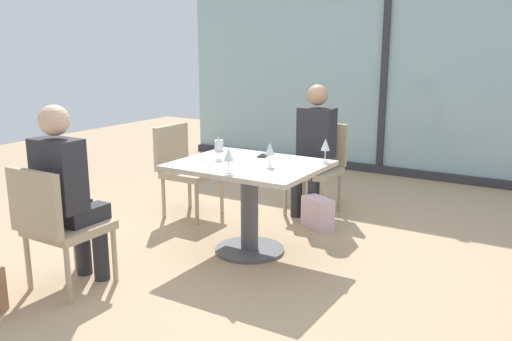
% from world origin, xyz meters
% --- Properties ---
extents(ground_plane, '(12.00, 12.00, 0.00)m').
position_xyz_m(ground_plane, '(0.00, 0.00, 0.00)').
color(ground_plane, tan).
extents(window_wall_backdrop, '(5.81, 0.10, 2.70)m').
position_xyz_m(window_wall_backdrop, '(0.00, 3.20, 1.21)').
color(window_wall_backdrop, '#96B7BC').
rests_on(window_wall_backdrop, ground_plane).
extents(dining_table_main, '(1.12, 0.90, 0.73)m').
position_xyz_m(dining_table_main, '(0.00, 0.00, 0.53)').
color(dining_table_main, '#BCB29E').
rests_on(dining_table_main, ground_plane).
extents(chair_front_left, '(0.46, 0.50, 0.87)m').
position_xyz_m(chair_front_left, '(-0.71, -1.27, 0.50)').
color(chair_front_left, tan).
rests_on(chair_front_left, ground_plane).
extents(chair_near_window, '(0.46, 0.51, 0.87)m').
position_xyz_m(chair_near_window, '(0.00, 1.27, 0.50)').
color(chair_near_window, tan).
rests_on(chair_near_window, ground_plane).
extents(chair_far_left, '(0.50, 0.46, 0.87)m').
position_xyz_m(chair_far_left, '(-1.06, 0.50, 0.50)').
color(chair_far_left, tan).
rests_on(chair_far_left, ground_plane).
extents(person_front_left, '(0.34, 0.39, 1.26)m').
position_xyz_m(person_front_left, '(-0.71, -1.16, 0.70)').
color(person_front_left, '#28282D').
rests_on(person_front_left, ground_plane).
extents(person_near_window, '(0.34, 0.39, 1.26)m').
position_xyz_m(person_near_window, '(-0.00, 1.16, 0.70)').
color(person_near_window, '#28282D').
rests_on(person_near_window, ground_plane).
extents(wine_glass_0, '(0.07, 0.07, 0.18)m').
position_xyz_m(wine_glass_0, '(0.19, -0.02, 0.86)').
color(wine_glass_0, silver).
rests_on(wine_glass_0, dining_table_main).
extents(wine_glass_1, '(0.07, 0.07, 0.18)m').
position_xyz_m(wine_glass_1, '(0.05, -0.36, 0.86)').
color(wine_glass_1, silver).
rests_on(wine_glass_1, dining_table_main).
extents(wine_glass_2, '(0.07, 0.07, 0.18)m').
position_xyz_m(wine_glass_2, '(-0.29, 0.00, 0.86)').
color(wine_glass_2, silver).
rests_on(wine_glass_2, dining_table_main).
extents(wine_glass_3, '(0.07, 0.07, 0.18)m').
position_xyz_m(wine_glass_3, '(0.48, 0.36, 0.86)').
color(wine_glass_3, silver).
rests_on(wine_glass_3, dining_table_main).
extents(coffee_cup, '(0.08, 0.08, 0.09)m').
position_xyz_m(coffee_cup, '(-0.50, 0.30, 0.78)').
color(coffee_cup, white).
rests_on(coffee_cup, dining_table_main).
extents(cell_phone_on_table, '(0.10, 0.16, 0.01)m').
position_xyz_m(cell_phone_on_table, '(-0.04, 0.28, 0.73)').
color(cell_phone_on_table, black).
rests_on(cell_phone_on_table, dining_table_main).
extents(handbag_1, '(0.34, 0.28, 0.28)m').
position_xyz_m(handbag_1, '(0.23, 0.80, 0.14)').
color(handbag_1, beige).
rests_on(handbag_1, ground_plane).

